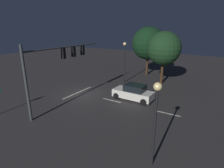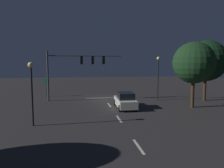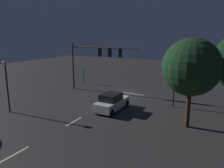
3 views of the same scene
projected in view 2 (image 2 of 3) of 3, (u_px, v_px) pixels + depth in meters
The scene contains 12 objects.
ground_plane at pixel (105, 99), 27.87m from camera, with size 80.00×80.00×0.00m, color #2D2B2B.
traffic_signal_assembly at pixel (76, 65), 26.40m from camera, with size 9.46×0.47×6.30m.
lane_dash_far at pixel (109, 105), 23.94m from camera, with size 2.20×0.16×0.01m, color beige.
lane_dash_mid at pixel (119, 119), 18.04m from camera, with size 2.20×0.16×0.01m, color beige.
lane_dash_near at pixel (139, 146), 12.15m from camera, with size 2.20×0.16×0.01m, color beige.
stop_bar at pixel (104, 98), 28.63m from camera, with size 5.00×0.16×0.01m, color beige.
car_approaching at pixel (125, 101), 22.29m from camera, with size 2.00×4.41×1.70m.
street_lamp_left_kerb at pixel (158, 70), 26.51m from camera, with size 0.44×0.44×5.58m.
street_lamp_right_kerb at pixel (31, 81), 15.73m from camera, with size 0.44×0.44×4.92m.
route_sign at pixel (46, 83), 29.41m from camera, with size 0.88×0.29×2.63m.
tree_left_near at pixel (194, 63), 22.15m from camera, with size 4.44×4.44×7.06m.
tree_left_far at pixel (206, 61), 26.17m from camera, with size 5.12×5.12×7.63m.
Camera 2 is at (3.37, 27.31, 4.92)m, focal length 33.42 mm.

